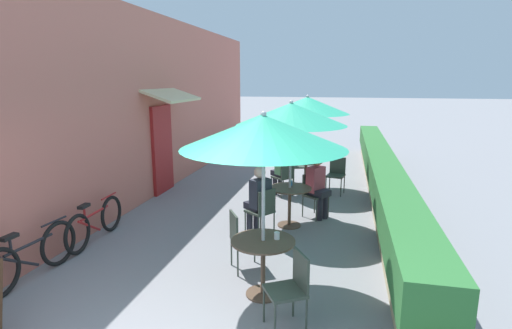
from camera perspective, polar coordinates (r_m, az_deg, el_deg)
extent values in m
cube|color=#C66B5B|center=(10.46, -12.67, 8.46)|extent=(0.24, 13.67, 4.20)
cube|color=maroon|center=(9.90, -13.23, 2.11)|extent=(0.08, 0.96, 2.10)
cube|color=beige|center=(9.63, -11.92, 9.69)|extent=(0.78, 1.80, 0.30)
cube|color=tan|center=(9.71, 17.27, -3.30)|extent=(0.44, 12.67, 0.45)
cube|color=#2D6B33|center=(9.59, 17.46, -0.39)|extent=(0.60, 12.03, 0.56)
cylinder|color=brown|center=(5.39, 0.99, -17.96)|extent=(0.44, 0.44, 0.02)
cylinder|color=brown|center=(5.22, 1.01, -14.53)|extent=(0.06, 0.06, 0.72)
cylinder|color=brown|center=(5.07, 1.02, -10.89)|extent=(0.81, 0.81, 0.02)
cylinder|color=#B7B7BC|center=(4.93, 1.04, -6.66)|extent=(0.04, 0.04, 2.25)
cone|color=#2DAD84|center=(4.70, 1.09, 4.68)|extent=(1.99, 1.99, 0.40)
sphere|color=#B7B7BC|center=(4.68, 1.10, 7.22)|extent=(0.07, 0.07, 0.07)
cube|color=#384238|center=(5.83, -1.37, -10.72)|extent=(0.55, 0.55, 0.04)
cube|color=#384238|center=(5.71, -3.19, -8.99)|extent=(0.22, 0.34, 0.42)
cylinder|color=#384238|center=(5.81, 0.90, -13.22)|extent=(0.02, 0.02, 0.45)
cylinder|color=#384238|center=(6.12, -0.19, -11.85)|extent=(0.02, 0.02, 0.45)
cylinder|color=#384238|center=(5.72, -2.62, -13.67)|extent=(0.02, 0.02, 0.45)
cylinder|color=#384238|center=(6.04, -3.53, -12.25)|extent=(0.02, 0.02, 0.45)
cube|color=#384238|center=(4.57, 4.15, -17.61)|extent=(0.55, 0.55, 0.04)
cube|color=#384238|center=(4.53, 6.44, -14.88)|extent=(0.22, 0.34, 0.42)
cylinder|color=#384238|center=(4.77, 1.13, -19.30)|extent=(0.02, 0.02, 0.45)
cylinder|color=#384238|center=(4.49, 2.72, -21.56)|extent=(0.02, 0.02, 0.45)
cylinder|color=#384238|center=(4.88, 5.35, -18.55)|extent=(0.02, 0.02, 0.45)
cylinder|color=#384238|center=(4.60, 7.22, -20.67)|extent=(0.02, 0.02, 0.45)
cylinder|color=white|center=(5.08, 3.00, -10.12)|extent=(0.07, 0.07, 0.09)
cylinder|color=brown|center=(7.65, 4.76, -8.61)|extent=(0.44, 0.44, 0.02)
cylinder|color=brown|center=(7.53, 4.80, -6.04)|extent=(0.06, 0.06, 0.72)
cylinder|color=brown|center=(7.43, 4.85, -3.40)|extent=(0.81, 0.81, 0.02)
cylinder|color=#B7B7BC|center=(7.33, 4.91, -0.43)|extent=(0.04, 0.04, 2.25)
cone|color=#2DAD84|center=(7.18, 5.05, 7.20)|extent=(1.99, 1.99, 0.40)
sphere|color=#B7B7BC|center=(7.17, 5.08, 8.87)|extent=(0.07, 0.07, 0.07)
cube|color=#384238|center=(7.02, 0.53, -6.69)|extent=(0.56, 0.56, 0.04)
cube|color=#384238|center=(6.82, 1.56, -5.40)|extent=(0.25, 0.32, 0.42)
cylinder|color=#384238|center=(7.33, 0.65, -7.72)|extent=(0.02, 0.02, 0.45)
cylinder|color=#384238|center=(7.12, -1.54, -8.36)|extent=(0.02, 0.02, 0.45)
cylinder|color=#384238|center=(7.08, 2.60, -8.46)|extent=(0.02, 0.02, 0.45)
cylinder|color=#384238|center=(6.86, 0.38, -9.15)|extent=(0.02, 0.02, 0.45)
cylinder|color=#23232D|center=(7.27, 0.06, -7.82)|extent=(0.11, 0.11, 0.47)
cylinder|color=#23232D|center=(7.17, -0.92, -8.10)|extent=(0.11, 0.11, 0.47)
cube|color=#23232D|center=(7.06, 0.04, -5.90)|extent=(0.47, 0.46, 0.12)
cube|color=#282D38|center=(6.91, 0.64, -4.14)|extent=(0.38, 0.40, 0.50)
sphere|color=beige|center=(6.83, 0.54, -1.12)|extent=(0.20, 0.20, 0.20)
cube|color=#384238|center=(8.03, 8.55, -4.39)|extent=(0.56, 0.56, 0.04)
cube|color=#384238|center=(8.09, 7.60, -2.69)|extent=(0.25, 0.32, 0.42)
cylinder|color=#384238|center=(7.86, 8.63, -6.49)|extent=(0.02, 0.02, 0.45)
cylinder|color=#384238|center=(8.12, 10.30, -5.93)|extent=(0.02, 0.02, 0.45)
cylinder|color=#384238|center=(8.08, 6.69, -5.90)|extent=(0.02, 0.02, 0.45)
cylinder|color=#384238|center=(8.34, 8.37, -5.38)|extent=(0.02, 0.02, 0.45)
cylinder|color=#23232D|center=(7.93, 9.11, -6.26)|extent=(0.11, 0.11, 0.47)
cylinder|color=#23232D|center=(8.04, 9.85, -6.01)|extent=(0.11, 0.11, 0.47)
cube|color=#23232D|center=(7.95, 9.06, -3.97)|extent=(0.47, 0.46, 0.12)
cube|color=#AD424C|center=(7.96, 8.51, -2.08)|extent=(0.38, 0.40, 0.50)
sphere|color=#A87556|center=(7.86, 8.71, 0.51)|extent=(0.20, 0.20, 0.20)
cylinder|color=teal|center=(7.57, 4.96, -2.64)|extent=(0.07, 0.07, 0.09)
cylinder|color=brown|center=(10.02, 7.04, -3.63)|extent=(0.44, 0.44, 0.02)
cylinder|color=brown|center=(9.93, 7.10, -1.63)|extent=(0.06, 0.06, 0.72)
cylinder|color=brown|center=(9.85, 7.15, 0.41)|extent=(0.81, 0.81, 0.02)
cylinder|color=#B7B7BC|center=(9.78, 7.21, 2.67)|extent=(0.04, 0.04, 2.25)
cone|color=#2DAD84|center=(9.67, 7.37, 8.39)|extent=(1.99, 1.99, 0.40)
sphere|color=#B7B7BC|center=(9.66, 7.40, 9.63)|extent=(0.07, 0.07, 0.07)
cube|color=#384238|center=(9.43, 3.79, -1.80)|extent=(0.56, 0.56, 0.04)
cube|color=#384238|center=(9.24, 4.53, -0.76)|extent=(0.27, 0.30, 0.42)
cylinder|color=#384238|center=(9.73, 3.91, -2.73)|extent=(0.02, 0.02, 0.45)
cylinder|color=#384238|center=(9.51, 2.24, -3.06)|extent=(0.02, 0.02, 0.45)
cylinder|color=#384238|center=(9.47, 5.30, -3.18)|extent=(0.02, 0.02, 0.45)
cylinder|color=#384238|center=(9.24, 3.61, -3.53)|extent=(0.02, 0.02, 0.45)
cylinder|color=#23232D|center=(9.67, 3.46, -2.77)|extent=(0.11, 0.11, 0.47)
cylinder|color=#23232D|center=(9.57, 2.71, -2.91)|extent=(0.11, 0.11, 0.47)
cube|color=#23232D|center=(9.48, 3.45, -1.23)|extent=(0.47, 0.46, 0.12)
cube|color=#4C8456|center=(9.34, 3.89, 0.14)|extent=(0.39, 0.40, 0.50)
sphere|color=beige|center=(9.29, 3.85, 2.39)|extent=(0.20, 0.20, 0.20)
cube|color=#384238|center=(9.72, 11.29, -1.59)|extent=(0.47, 0.47, 0.04)
cube|color=#384238|center=(9.85, 11.59, -0.17)|extent=(0.38, 0.11, 0.42)
cylinder|color=#384238|center=(9.65, 9.95, -3.02)|extent=(0.02, 0.02, 0.45)
cylinder|color=#384238|center=(9.57, 12.04, -3.23)|extent=(0.02, 0.02, 0.45)
cylinder|color=#384238|center=(9.99, 10.47, -2.53)|extent=(0.02, 0.02, 0.45)
cylinder|color=#384238|center=(9.91, 12.49, -2.72)|extent=(0.02, 0.02, 0.45)
cube|color=#384238|center=(10.62, 6.23, -0.28)|extent=(0.51, 0.51, 0.04)
cube|color=#384238|center=(10.54, 5.27, 0.82)|extent=(0.15, 0.37, 0.42)
cylinder|color=#384238|center=(10.53, 7.36, -1.66)|extent=(0.02, 0.02, 0.45)
cylinder|color=#384238|center=(10.87, 6.94, -1.21)|extent=(0.02, 0.02, 0.45)
cylinder|color=#384238|center=(10.46, 5.44, -1.71)|extent=(0.02, 0.02, 0.45)
cylinder|color=#384238|center=(10.80, 5.07, -1.26)|extent=(0.02, 0.02, 0.45)
cylinder|color=#232328|center=(9.90, 6.88, 0.82)|extent=(0.07, 0.07, 0.09)
torus|color=black|center=(6.69, -26.37, -10.03)|extent=(0.11, 0.67, 0.67)
cylinder|color=black|center=(6.30, -29.67, -9.92)|extent=(0.10, 0.79, 0.04)
cylinder|color=black|center=(6.25, -30.69, -11.86)|extent=(0.08, 0.58, 0.38)
cylinder|color=black|center=(6.09, -31.66, -9.84)|extent=(0.04, 0.04, 0.24)
cube|color=black|center=(6.05, -31.78, -8.81)|extent=(0.12, 0.23, 0.05)
cylinder|color=black|center=(6.54, -26.90, -7.27)|extent=(0.06, 0.46, 0.03)
torus|color=black|center=(7.75, -19.96, -6.59)|extent=(0.09, 0.65, 0.65)
torus|color=black|center=(6.96, -24.14, -9.07)|extent=(0.09, 0.65, 0.65)
cylinder|color=#B21E1E|center=(7.29, -22.04, -6.45)|extent=(0.07, 0.79, 0.04)
cylinder|color=#B21E1E|center=(7.20, -22.69, -8.09)|extent=(0.06, 0.58, 0.38)
cylinder|color=#B21E1E|center=(7.04, -23.30, -6.37)|extent=(0.04, 0.04, 0.23)
cube|color=black|center=(7.01, -23.38, -5.48)|extent=(0.11, 0.22, 0.05)
cylinder|color=#B21E1E|center=(7.62, -20.30, -4.25)|extent=(0.05, 0.46, 0.03)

